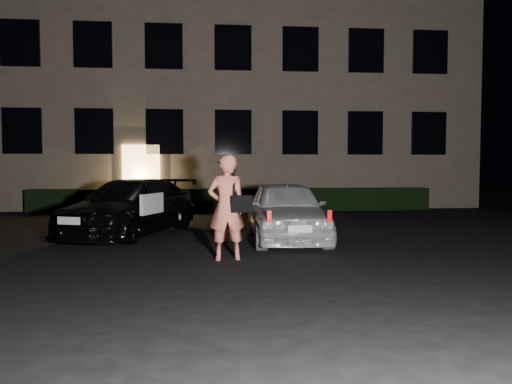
{
  "coord_description": "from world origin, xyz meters",
  "views": [
    {
      "loc": [
        -0.94,
        -8.28,
        1.7
      ],
      "look_at": [
        0.03,
        2.0,
        1.16
      ],
      "focal_mm": 35.0,
      "sensor_mm": 36.0,
      "label": 1
    }
  ],
  "objects": [
    {
      "name": "ground",
      "position": [
        0.0,
        0.0,
        0.0
      ],
      "size": [
        80.0,
        80.0,
        0.0
      ],
      "primitive_type": "plane",
      "color": "black",
      "rests_on": "ground"
    },
    {
      "name": "hatch",
      "position": [
        0.8,
        2.89,
        0.69
      ],
      "size": [
        1.72,
        4.08,
        1.38
      ],
      "rotation": [
        0.0,
        0.0,
        -0.02
      ],
      "color": "silver",
      "rests_on": "ground"
    },
    {
      "name": "sedan",
      "position": [
        -2.88,
        4.32,
        0.69
      ],
      "size": [
        3.49,
        5.12,
        1.38
      ],
      "rotation": [
        0.0,
        0.0,
        -0.36
      ],
      "color": "black",
      "rests_on": "ground"
    },
    {
      "name": "man",
      "position": [
        -0.62,
        0.7,
        0.96
      ],
      "size": [
        0.84,
        0.56,
        1.91
      ],
      "rotation": [
        0.0,
        0.0,
        3.3
      ],
      "color": "#F57C63",
      "rests_on": "ground"
    },
    {
      "name": "hedge",
      "position": [
        0.0,
        10.5,
        0.42
      ],
      "size": [
        15.0,
        0.7,
        0.85
      ],
      "primitive_type": "cube",
      "color": "black",
      "rests_on": "ground"
    },
    {
      "name": "building",
      "position": [
        -0.0,
        14.99,
        6.0
      ],
      "size": [
        20.0,
        8.11,
        12.0
      ],
      "color": "#716151",
      "rests_on": "ground"
    }
  ]
}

